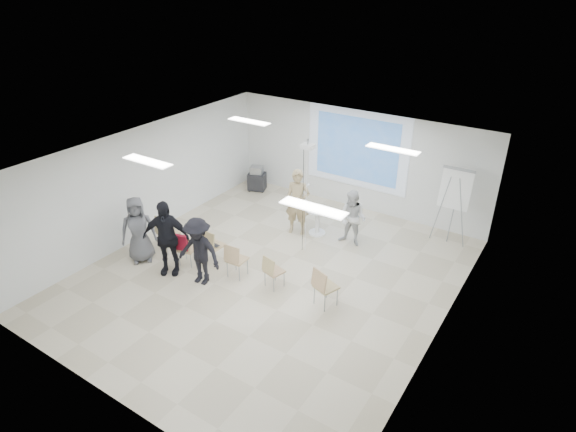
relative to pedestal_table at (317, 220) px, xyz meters
The scene contains 30 objects.
floor 2.43m from the pedestal_table, 88.41° to the right, with size 8.00×9.00×0.10m, color beige.
ceiling 3.54m from the pedestal_table, 88.41° to the right, with size 8.00×9.00×0.10m, color white.
wall_back 2.42m from the pedestal_table, 88.26° to the left, with size 8.00×0.10×3.00m, color silver.
wall_left 4.76m from the pedestal_table, 149.18° to the right, with size 0.10×9.00×3.00m, color silver.
wall_right 4.87m from the pedestal_table, 30.00° to the right, with size 0.10×9.00×3.00m, color silver.
projection_halo 2.54m from the pedestal_table, 88.21° to the left, with size 3.20×0.01×2.30m, color silver.
projection_image 2.53m from the pedestal_table, 88.20° to the left, with size 2.60×0.01×1.90m, color #366FBA.
pedestal_table is the anchor object (origin of this frame).
player_left 0.82m from the pedestal_table, 155.66° to the right, with size 0.76×0.52×2.09m, color tan.
player_right 1.11m from the pedestal_table, ahead, with size 0.81×0.65×1.69m, color silver.
controller_left 1.00m from the pedestal_table, behind, with size 0.04×0.13×0.04m, color silver.
controller_right 1.14m from the pedestal_table, 17.31° to the left, with size 0.04×0.13×0.04m, color white.
chair_far_left 4.05m from the pedestal_table, 134.08° to the right, with size 0.55×0.58×0.98m.
chair_left_mid 3.66m from the pedestal_table, 121.25° to the right, with size 0.48×0.51×0.84m.
chair_left_inner 3.07m from the pedestal_table, 117.62° to the right, with size 0.46×0.50×0.94m.
chair_center 2.94m from the pedestal_table, 101.02° to the right, with size 0.45×0.48×0.91m.
chair_right_inner 2.78m from the pedestal_table, 81.79° to the right, with size 0.48×0.50×0.82m.
chair_right_far 3.21m from the pedestal_table, 57.89° to the right, with size 0.58×0.60×0.94m.
red_jacket 3.81m from the pedestal_table, 120.31° to the right, with size 0.41×0.09×0.39m, color maroon.
laptop 2.98m from the pedestal_table, 118.46° to the right, with size 0.35×0.25×0.03m, color black.
audience_left 4.16m from the pedestal_table, 119.83° to the right, with size 1.26×0.75×2.16m, color black.
audience_mid 3.69m from the pedestal_table, 107.82° to the right, with size 1.22×0.67×1.89m, color black.
audience_outer 4.69m from the pedestal_table, 130.45° to the right, with size 0.94×0.62×1.92m, color #5A5B60.
flipchart_easel 3.66m from the pedestal_table, 25.07° to the left, with size 0.92×0.69×2.13m.
av_cart 3.47m from the pedestal_table, 154.75° to the left, with size 0.67×0.61×0.83m.
ceiling_projector 2.43m from the pedestal_table, 79.44° to the right, with size 0.30×0.25×3.00m.
fluor_panel_nw 3.21m from the pedestal_table, 168.98° to the right, with size 1.20×0.30×0.02m, color white.
fluor_panel_ne 3.29m from the pedestal_table, 10.33° to the right, with size 1.20×0.30×0.02m, color white.
fluor_panel_sw 5.02m from the pedestal_table, 116.52° to the right, with size 1.20×0.30×0.02m, color white.
fluor_panel_se 5.07m from the pedestal_table, 61.95° to the right, with size 1.20×0.30×0.02m, color white.
Camera 1 is at (5.59, -7.80, 6.56)m, focal length 30.00 mm.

